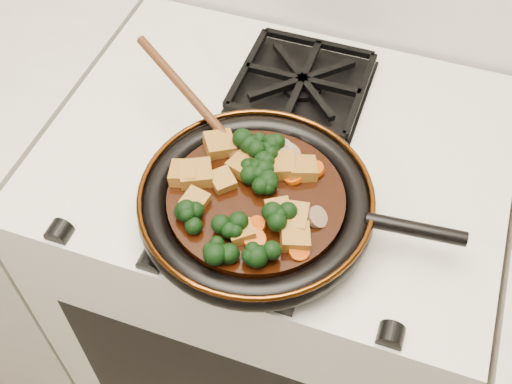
% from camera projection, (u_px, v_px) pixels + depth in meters
% --- Properties ---
extents(stove, '(0.76, 0.60, 0.90)m').
position_uv_depth(stove, '(272.00, 280.00, 1.42)').
color(stove, beige).
rests_on(stove, ground).
extents(burner_grate_front, '(0.23, 0.23, 0.03)m').
position_uv_depth(burner_grate_front, '(249.00, 203.00, 0.98)').
color(burner_grate_front, black).
rests_on(burner_grate_front, stove).
extents(burner_grate_back, '(0.23, 0.23, 0.03)m').
position_uv_depth(burner_grate_back, '(302.00, 83.00, 1.14)').
color(burner_grate_back, black).
rests_on(burner_grate_back, stove).
extents(skillet, '(0.47, 0.35, 0.05)m').
position_uv_depth(skillet, '(257.00, 203.00, 0.94)').
color(skillet, black).
rests_on(skillet, burner_grate_front).
extents(braising_sauce, '(0.26, 0.26, 0.02)m').
position_uv_depth(braising_sauce, '(256.00, 201.00, 0.93)').
color(braising_sauce, black).
rests_on(braising_sauce, skillet).
extents(tofu_cube_0, '(0.05, 0.05, 0.03)m').
position_uv_depth(tofu_cube_0, '(185.00, 174.00, 0.94)').
color(tofu_cube_0, brown).
rests_on(tofu_cube_0, braising_sauce).
extents(tofu_cube_1, '(0.06, 0.05, 0.03)m').
position_uv_depth(tofu_cube_1, '(281.00, 166.00, 0.95)').
color(tofu_cube_1, brown).
rests_on(tofu_cube_1, braising_sauce).
extents(tofu_cube_2, '(0.05, 0.05, 0.02)m').
position_uv_depth(tofu_cube_2, '(279.00, 211.00, 0.90)').
color(tofu_cube_2, brown).
rests_on(tofu_cube_2, braising_sauce).
extents(tofu_cube_3, '(0.05, 0.06, 0.03)m').
position_uv_depth(tofu_cube_3, '(302.00, 169.00, 0.95)').
color(tofu_cube_3, brown).
rests_on(tofu_cube_3, braising_sauce).
extents(tofu_cube_4, '(0.06, 0.06, 0.03)m').
position_uv_depth(tofu_cube_4, '(196.00, 174.00, 0.94)').
color(tofu_cube_4, brown).
rests_on(tofu_cube_4, braising_sauce).
extents(tofu_cube_5, '(0.05, 0.05, 0.02)m').
position_uv_depth(tofu_cube_5, '(242.00, 233.00, 0.88)').
color(tofu_cube_5, brown).
rests_on(tofu_cube_5, braising_sauce).
extents(tofu_cube_6, '(0.04, 0.04, 0.02)m').
position_uv_depth(tofu_cube_6, '(195.00, 202.00, 0.91)').
color(tofu_cube_6, brown).
rests_on(tofu_cube_6, braising_sauce).
extents(tofu_cube_7, '(0.05, 0.05, 0.03)m').
position_uv_depth(tofu_cube_7, '(295.00, 237.00, 0.87)').
color(tofu_cube_7, brown).
rests_on(tofu_cube_7, braising_sauce).
extents(tofu_cube_8, '(0.06, 0.06, 0.03)m').
position_uv_depth(tofu_cube_8, '(220.00, 145.00, 0.98)').
color(tofu_cube_8, brown).
rests_on(tofu_cube_8, braising_sauce).
extents(tofu_cube_9, '(0.05, 0.05, 0.03)m').
position_uv_depth(tofu_cube_9, '(292.00, 218.00, 0.89)').
color(tofu_cube_9, brown).
rests_on(tofu_cube_9, braising_sauce).
extents(tofu_cube_10, '(0.05, 0.05, 0.03)m').
position_uv_depth(tofu_cube_10, '(243.00, 166.00, 0.95)').
color(tofu_cube_10, brown).
rests_on(tofu_cube_10, braising_sauce).
extents(tofu_cube_11, '(0.05, 0.05, 0.02)m').
position_uv_depth(tofu_cube_11, '(223.00, 181.00, 0.93)').
color(tofu_cube_11, brown).
rests_on(tofu_cube_11, braising_sauce).
extents(broccoli_floret_0, '(0.08, 0.08, 0.08)m').
position_uv_depth(broccoli_floret_0, '(263.00, 253.00, 0.85)').
color(broccoli_floret_0, black).
rests_on(broccoli_floret_0, braising_sauce).
extents(broccoli_floret_1, '(0.08, 0.08, 0.07)m').
position_uv_depth(broccoli_floret_1, '(251.00, 142.00, 0.97)').
color(broccoli_floret_1, black).
rests_on(broccoli_floret_1, braising_sauce).
extents(broccoli_floret_2, '(0.08, 0.09, 0.06)m').
position_uv_depth(broccoli_floret_2, '(275.00, 147.00, 0.97)').
color(broccoli_floret_2, black).
rests_on(broccoli_floret_2, braising_sauce).
extents(broccoli_floret_3, '(0.07, 0.07, 0.06)m').
position_uv_depth(broccoli_floret_3, '(278.00, 219.00, 0.89)').
color(broccoli_floret_3, black).
rests_on(broccoli_floret_3, braising_sauce).
extents(broccoli_floret_4, '(0.08, 0.09, 0.06)m').
position_uv_depth(broccoli_floret_4, '(232.00, 226.00, 0.88)').
color(broccoli_floret_4, black).
rests_on(broccoli_floret_4, braising_sauce).
extents(broccoli_floret_5, '(0.08, 0.08, 0.06)m').
position_uv_depth(broccoli_floret_5, '(263.00, 157.00, 0.95)').
color(broccoli_floret_5, black).
rests_on(broccoli_floret_5, braising_sauce).
extents(broccoli_floret_6, '(0.09, 0.08, 0.07)m').
position_uv_depth(broccoli_floret_6, '(254.00, 174.00, 0.94)').
color(broccoli_floret_6, black).
rests_on(broccoli_floret_6, braising_sauce).
extents(broccoli_floret_7, '(0.07, 0.08, 0.07)m').
position_uv_depth(broccoli_floret_7, '(189.00, 218.00, 0.89)').
color(broccoli_floret_7, black).
rests_on(broccoli_floret_7, braising_sauce).
extents(broccoli_floret_8, '(0.07, 0.07, 0.06)m').
position_uv_depth(broccoli_floret_8, '(220.00, 252.00, 0.86)').
color(broccoli_floret_8, black).
rests_on(broccoli_floret_8, braising_sauce).
extents(broccoli_floret_9, '(0.08, 0.08, 0.07)m').
position_uv_depth(broccoli_floret_9, '(269.00, 185.00, 0.92)').
color(broccoli_floret_9, black).
rests_on(broccoli_floret_9, braising_sauce).
extents(carrot_coin_0, '(0.03, 0.03, 0.02)m').
position_uv_depth(carrot_coin_0, '(294.00, 176.00, 0.94)').
color(carrot_coin_0, '#B83F05').
rests_on(carrot_coin_0, braising_sauce).
extents(carrot_coin_1, '(0.03, 0.03, 0.02)m').
position_uv_depth(carrot_coin_1, '(254.00, 239.00, 0.88)').
color(carrot_coin_1, '#B83F05').
rests_on(carrot_coin_1, braising_sauce).
extents(carrot_coin_2, '(0.03, 0.03, 0.01)m').
position_uv_depth(carrot_coin_2, '(298.00, 226.00, 0.89)').
color(carrot_coin_2, '#B83F05').
rests_on(carrot_coin_2, braising_sauce).
extents(carrot_coin_3, '(0.03, 0.03, 0.02)m').
position_uv_depth(carrot_coin_3, '(315.00, 169.00, 0.95)').
color(carrot_coin_3, '#B83F05').
rests_on(carrot_coin_3, braising_sauce).
extents(carrot_coin_4, '(0.03, 0.03, 0.02)m').
position_uv_depth(carrot_coin_4, '(257.00, 225.00, 0.89)').
color(carrot_coin_4, '#B83F05').
rests_on(carrot_coin_4, braising_sauce).
extents(carrot_coin_5, '(0.03, 0.03, 0.02)m').
position_uv_depth(carrot_coin_5, '(299.00, 251.00, 0.86)').
color(carrot_coin_5, '#B83F05').
rests_on(carrot_coin_5, braising_sauce).
extents(mushroom_slice_0, '(0.03, 0.03, 0.03)m').
position_uv_depth(mushroom_slice_0, '(317.00, 217.00, 0.90)').
color(mushroom_slice_0, '#7D6148').
rests_on(mushroom_slice_0, braising_sauce).
extents(mushroom_slice_1, '(0.04, 0.04, 0.02)m').
position_uv_depth(mushroom_slice_1, '(282.00, 149.00, 0.97)').
color(mushroom_slice_1, '#7D6148').
rests_on(mushroom_slice_1, braising_sauce).
extents(mushroom_slice_2, '(0.05, 0.05, 0.02)m').
position_uv_depth(mushroom_slice_2, '(289.00, 151.00, 0.97)').
color(mushroom_slice_2, '#7D6148').
rests_on(mushroom_slice_2, braising_sauce).
extents(wooden_spoon, '(0.15, 0.10, 0.26)m').
position_uv_depth(wooden_spoon, '(208.00, 116.00, 0.99)').
color(wooden_spoon, '#41200E').
rests_on(wooden_spoon, braising_sauce).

